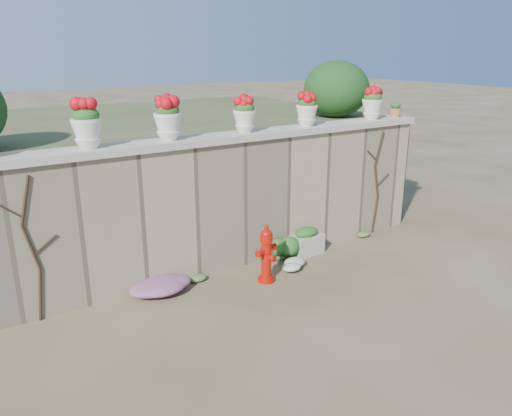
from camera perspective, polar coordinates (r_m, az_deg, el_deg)
ground at (r=6.67m, az=3.19°, el=-12.10°), size 80.00×80.00×0.00m
stone_wall at (r=7.67m, az=-4.58°, el=0.12°), size 8.00×0.40×2.00m
wall_cap at (r=7.42m, az=-4.78°, el=7.87°), size 8.10×0.52×0.10m
raised_fill at (r=10.51m, az=-12.94°, el=4.58°), size 9.00×6.00×2.00m
back_shrub_right at (r=10.29m, az=9.16°, el=13.28°), size 1.30×1.30×1.10m
vine_left at (r=6.70m, az=-24.20°, el=-4.20°), size 0.60×0.04×1.91m
vine_right at (r=9.42m, az=13.65°, el=2.96°), size 0.60×0.04×1.91m
fire_hydrant at (r=7.36m, az=1.19°, el=-5.20°), size 0.39×0.28×0.89m
planter_box at (r=8.46m, az=5.77°, el=-3.84°), size 0.59×0.37×0.47m
green_shrub at (r=8.19m, az=3.15°, el=-4.18°), size 0.54×0.49×0.52m
magenta_clump at (r=7.23m, az=-10.93°, el=-8.69°), size 1.02×0.68×0.27m
white_flowers at (r=7.88m, az=4.26°, el=-6.39°), size 0.55×0.44×0.20m
urn_pot_1 at (r=6.72m, az=-18.79°, el=9.01°), size 0.39×0.39×0.61m
urn_pot_2 at (r=7.07m, az=-10.05°, el=10.02°), size 0.38×0.38×0.60m
urn_pot_3 at (r=7.63m, az=-1.32°, el=10.60°), size 0.34×0.34×0.54m
urn_pot_4 at (r=8.31m, az=5.82°, el=11.15°), size 0.35×0.35×0.55m
urn_pot_5 at (r=9.30m, az=13.15°, el=11.56°), size 0.37×0.37×0.58m
terracotta_pot at (r=9.76m, az=15.62°, el=10.70°), size 0.22×0.22×0.27m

